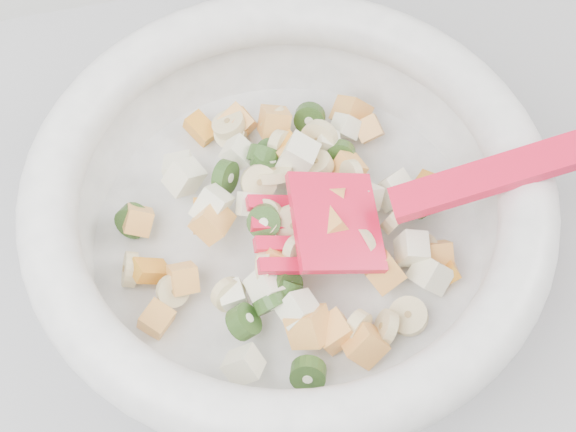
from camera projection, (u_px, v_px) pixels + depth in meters
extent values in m
cylinder|color=white|center=(288.00, 243.00, 0.65)|extent=(0.29, 0.29, 0.02)
torus|color=white|center=(288.00, 192.00, 0.59)|extent=(0.36, 0.36, 0.04)
cylinder|color=#CDB689|center=(297.00, 252.00, 0.59)|extent=(0.03, 0.03, 0.03)
cylinder|color=#CDB689|center=(259.00, 182.00, 0.62)|extent=(0.03, 0.03, 0.02)
cylinder|color=#CDB689|center=(338.00, 200.00, 0.62)|extent=(0.03, 0.03, 0.03)
cylinder|color=#CDB689|center=(357.00, 326.00, 0.59)|extent=(0.03, 0.03, 0.03)
cylinder|color=#CDB689|center=(268.00, 268.00, 0.59)|extent=(0.02, 0.03, 0.03)
cylinder|color=#CDB689|center=(274.00, 120.00, 0.67)|extent=(0.03, 0.02, 0.03)
cylinder|color=#CDB689|center=(358.00, 247.00, 0.60)|extent=(0.03, 0.03, 0.03)
cylinder|color=#CDB689|center=(386.00, 327.00, 0.59)|extent=(0.02, 0.03, 0.03)
cylinder|color=#CDB689|center=(173.00, 291.00, 0.60)|extent=(0.03, 0.03, 0.03)
cylinder|color=#CDB689|center=(280.00, 147.00, 0.65)|extent=(0.03, 0.03, 0.04)
cylinder|color=#CDB689|center=(318.00, 165.00, 0.64)|extent=(0.03, 0.03, 0.02)
cylinder|color=#CDB689|center=(230.00, 134.00, 0.67)|extent=(0.03, 0.03, 0.02)
cylinder|color=#CDB689|center=(422.00, 251.00, 0.62)|extent=(0.03, 0.03, 0.02)
cylinder|color=#CDB689|center=(228.00, 294.00, 0.59)|extent=(0.03, 0.02, 0.03)
cylinder|color=#CDB689|center=(319.00, 138.00, 0.65)|extent=(0.03, 0.03, 0.03)
cylinder|color=#CDB689|center=(408.00, 316.00, 0.60)|extent=(0.03, 0.04, 0.02)
cylinder|color=#CDB689|center=(229.00, 124.00, 0.67)|extent=(0.03, 0.03, 0.02)
cylinder|color=#CDB689|center=(396.00, 218.00, 0.62)|extent=(0.03, 0.03, 0.03)
cylinder|color=#CDB689|center=(266.00, 219.00, 0.60)|extent=(0.03, 0.03, 0.02)
cylinder|color=#CDB689|center=(130.00, 269.00, 0.61)|extent=(0.02, 0.04, 0.04)
cylinder|color=#CDB689|center=(293.00, 224.00, 0.60)|extent=(0.03, 0.03, 0.03)
cylinder|color=#CDB689|center=(273.00, 174.00, 0.63)|extent=(0.04, 0.03, 0.03)
cylinder|color=#CDB689|center=(351.00, 175.00, 0.63)|extent=(0.02, 0.03, 0.03)
cube|color=#FFA850|center=(382.00, 270.00, 0.60)|extent=(0.03, 0.03, 0.04)
cube|color=#FFA850|center=(351.00, 113.00, 0.68)|extent=(0.04, 0.03, 0.04)
cube|color=#FFA850|center=(212.00, 221.00, 0.61)|extent=(0.04, 0.03, 0.03)
cube|color=#FFA850|center=(364.00, 343.00, 0.58)|extent=(0.03, 0.03, 0.04)
cube|color=#FFA850|center=(348.00, 170.00, 0.64)|extent=(0.03, 0.02, 0.03)
cube|color=#FFA850|center=(183.00, 279.00, 0.60)|extent=(0.02, 0.03, 0.03)
cube|color=#FFA850|center=(238.00, 122.00, 0.68)|extent=(0.03, 0.03, 0.03)
cube|color=#FFA850|center=(236.00, 124.00, 0.68)|extent=(0.03, 0.03, 0.03)
cube|color=#FFA850|center=(272.00, 259.00, 0.59)|extent=(0.03, 0.03, 0.03)
cube|color=#FFA850|center=(334.00, 332.00, 0.58)|extent=(0.03, 0.03, 0.03)
cube|color=#FFA850|center=(294.00, 158.00, 0.64)|extent=(0.03, 0.03, 0.02)
cube|color=#FFA850|center=(309.00, 327.00, 0.58)|extent=(0.03, 0.04, 0.04)
cube|color=#FFA850|center=(437.00, 255.00, 0.62)|extent=(0.02, 0.03, 0.03)
cube|color=#FFA850|center=(138.00, 220.00, 0.63)|extent=(0.03, 0.03, 0.03)
cube|color=#FFA850|center=(332.00, 199.00, 0.61)|extent=(0.03, 0.03, 0.03)
cube|color=#FFA850|center=(331.00, 231.00, 0.60)|extent=(0.03, 0.03, 0.03)
cube|color=#FFA850|center=(156.00, 320.00, 0.60)|extent=(0.03, 0.03, 0.02)
cube|color=#FFA850|center=(369.00, 129.00, 0.67)|extent=(0.02, 0.02, 0.03)
cube|color=#FFA850|center=(274.00, 123.00, 0.67)|extent=(0.03, 0.03, 0.03)
cylinder|color=#44842C|center=(263.00, 156.00, 0.64)|extent=(0.03, 0.03, 0.03)
cylinder|color=#44842C|center=(244.00, 322.00, 0.58)|extent=(0.03, 0.03, 0.03)
cylinder|color=#44842C|center=(269.00, 164.00, 0.64)|extent=(0.03, 0.03, 0.02)
cylinder|color=#44842C|center=(225.00, 177.00, 0.63)|extent=(0.03, 0.03, 0.03)
cylinder|color=#44842C|center=(284.00, 286.00, 0.59)|extent=(0.03, 0.03, 0.03)
cylinder|color=#44842C|center=(286.00, 288.00, 0.59)|extent=(0.03, 0.03, 0.03)
cylinder|color=#44842C|center=(310.00, 118.00, 0.68)|extent=(0.04, 0.02, 0.03)
cylinder|color=#44842C|center=(424.00, 202.00, 0.64)|extent=(0.03, 0.03, 0.03)
cylinder|color=#44842C|center=(133.00, 221.00, 0.63)|extent=(0.03, 0.03, 0.03)
cylinder|color=#44842C|center=(308.00, 374.00, 0.57)|extent=(0.04, 0.02, 0.03)
cylinder|color=#44842C|center=(341.00, 156.00, 0.65)|extent=(0.03, 0.03, 0.03)
cylinder|color=#44842C|center=(272.00, 302.00, 0.59)|extent=(0.04, 0.02, 0.04)
cylinder|color=#44842C|center=(264.00, 221.00, 0.59)|extent=(0.02, 0.03, 0.03)
cylinder|color=#44842C|center=(270.00, 153.00, 0.65)|extent=(0.03, 0.03, 0.03)
cube|color=white|center=(212.00, 206.00, 0.61)|extent=(0.04, 0.03, 0.03)
cube|color=white|center=(431.00, 274.00, 0.61)|extent=(0.03, 0.03, 0.03)
cube|color=white|center=(243.00, 365.00, 0.57)|extent=(0.03, 0.03, 0.03)
cube|color=white|center=(364.00, 196.00, 0.62)|extent=(0.03, 0.03, 0.03)
cube|color=white|center=(324.00, 143.00, 0.65)|extent=(0.03, 0.02, 0.03)
cube|color=white|center=(346.00, 126.00, 0.67)|extent=(0.03, 0.02, 0.03)
cube|color=white|center=(238.00, 153.00, 0.65)|extent=(0.03, 0.03, 0.03)
cube|color=white|center=(179.00, 170.00, 0.65)|extent=(0.03, 0.03, 0.03)
cube|color=white|center=(249.00, 204.00, 0.61)|extent=(0.02, 0.02, 0.02)
cube|color=white|center=(184.00, 177.00, 0.64)|extent=(0.03, 0.03, 0.03)
cube|color=white|center=(232.00, 294.00, 0.59)|extent=(0.02, 0.02, 0.02)
cube|color=white|center=(394.00, 190.00, 0.64)|extent=(0.03, 0.03, 0.03)
cube|color=white|center=(412.00, 249.00, 0.61)|extent=(0.03, 0.03, 0.03)
cube|color=white|center=(298.00, 155.00, 0.63)|extent=(0.04, 0.03, 0.03)
cube|color=white|center=(298.00, 309.00, 0.58)|extent=(0.03, 0.03, 0.03)
cube|color=white|center=(268.00, 284.00, 0.59)|extent=(0.03, 0.03, 0.03)
cube|color=orange|center=(425.00, 189.00, 0.65)|extent=(0.03, 0.03, 0.02)
cube|color=orange|center=(150.00, 271.00, 0.61)|extent=(0.03, 0.02, 0.03)
cube|color=orange|center=(288.00, 150.00, 0.65)|extent=(0.02, 0.03, 0.01)
cube|color=orange|center=(443.00, 270.00, 0.62)|extent=(0.02, 0.03, 0.03)
cube|color=orange|center=(206.00, 216.00, 0.62)|extent=(0.02, 0.03, 0.02)
cube|color=orange|center=(201.00, 129.00, 0.68)|extent=(0.03, 0.03, 0.02)
cube|color=red|center=(336.00, 222.00, 0.59)|extent=(0.07, 0.08, 0.03)
cube|color=red|center=(269.00, 203.00, 0.60)|extent=(0.03, 0.01, 0.02)
cube|color=red|center=(273.00, 224.00, 0.59)|extent=(0.03, 0.01, 0.02)
cube|color=red|center=(277.00, 244.00, 0.59)|extent=(0.03, 0.01, 0.02)
cube|color=red|center=(281.00, 266.00, 0.58)|extent=(0.03, 0.01, 0.02)
cube|color=red|center=(556.00, 156.00, 0.57)|extent=(0.21, 0.04, 0.07)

